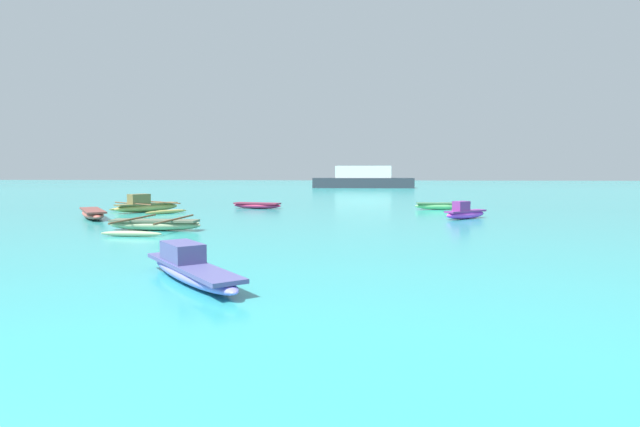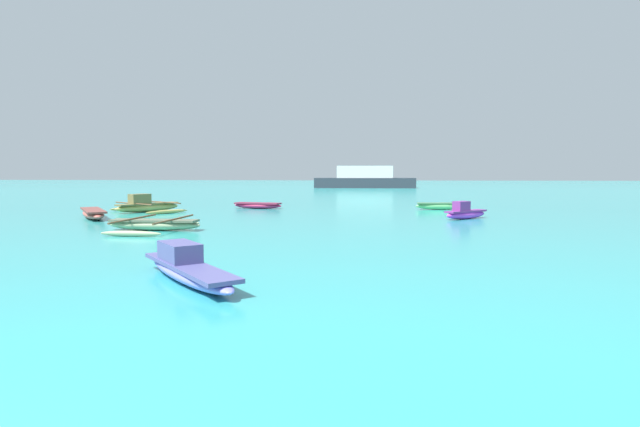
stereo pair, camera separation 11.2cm
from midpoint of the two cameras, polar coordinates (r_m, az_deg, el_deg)
The scene contains 8 objects.
moored_boat_0 at distance 25.40m, azimuth -24.38°, elevation 0.02°, with size 2.98×3.77×0.42m.
moored_boat_1 at distance 29.31m, azimuth 13.77°, elevation 0.87°, with size 2.93×0.69×0.39m.
moored_boat_2 at distance 10.30m, azimuth -14.66°, elevation -6.05°, with size 3.09×3.55×0.72m.
moored_boat_3 at distance 19.40m, azimuth -18.25°, elevation -1.21°, with size 3.53×3.83×0.46m.
moored_boat_4 at distance 29.51m, azimuth -7.02°, elevation 0.95°, with size 3.08×1.45×0.34m.
moored_boat_5 at distance 28.40m, azimuth -19.11°, elevation 0.83°, with size 4.51×4.19×0.98m.
moored_boat_6 at distance 23.80m, azimuth 16.37°, elevation 0.09°, with size 2.32×2.06×0.82m.
distant_ferry at distance 66.49m, azimuth 5.17°, elevation 3.95°, with size 13.24×2.91×2.91m.
Camera 2 is at (2.90, -2.55, 2.17)m, focal length 28.00 mm.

